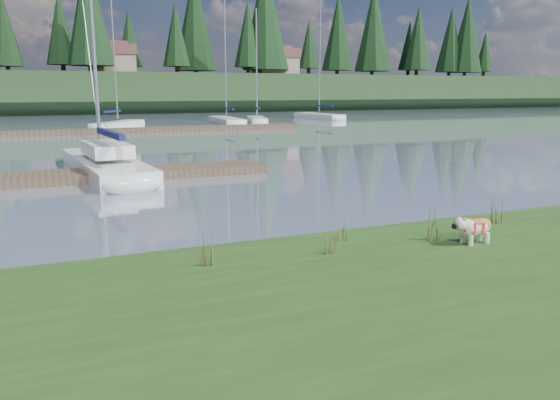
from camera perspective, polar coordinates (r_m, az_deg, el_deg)
name	(u,v)px	position (r m, az deg, el deg)	size (l,w,h in m)	color
ground	(97,134)	(40.74, -18.54, 6.59)	(200.00, 200.00, 0.00)	#8593AC
bank	(407,357)	(6.33, 13.16, -15.68)	(60.00, 9.00, 0.35)	#284B1A
ridge	(67,94)	(83.56, -21.33, 10.31)	(200.00, 20.00, 5.00)	#1B3118
bulldog	(475,226)	(10.26, 19.68, -2.58)	(0.83, 0.37, 0.50)	silver
sailboat_main	(101,160)	(21.77, -18.17, 3.98)	(2.68, 9.64, 13.62)	white
dock_near	(30,179)	(19.70, -24.69, 1.98)	(16.00, 2.00, 0.30)	#4C3D2C
dock_far	(126,131)	(40.95, -15.75, 6.98)	(26.00, 2.20, 0.30)	#4C3D2C
sailboat_bg_2	(122,124)	(46.00, -16.19, 7.63)	(5.36, 6.98, 11.22)	white
sailboat_bg_3	(225,120)	(50.68, -5.81, 8.32)	(2.46, 8.90, 12.82)	white
sailboat_bg_4	(256,119)	(51.21, -2.48, 8.41)	(3.12, 6.96, 10.23)	white
sailboat_bg_5	(315,116)	(59.28, 3.70, 8.80)	(2.47, 8.64, 12.11)	white
weed_0	(329,239)	(9.10, 5.19, -4.08)	(0.17, 0.14, 0.60)	#475B23
weed_1	(341,231)	(9.94, 6.43, -3.21)	(0.17, 0.14, 0.43)	#475B23
weed_2	(432,223)	(10.27, 15.57, -2.35)	(0.17, 0.14, 0.73)	#475B23
weed_3	(204,250)	(8.52, -7.91, -5.22)	(0.17, 0.14, 0.61)	#475B23
weed_4	(435,232)	(10.17, 15.86, -3.21)	(0.17, 0.14, 0.44)	#475B23
weed_5	(496,211)	(11.97, 21.64, -1.08)	(0.17, 0.14, 0.60)	#475B23
mud_lip	(261,256)	(9.98, -2.04, -5.83)	(60.00, 0.50, 0.14)	#33281C
conifer_4	(89,9)	(77.41, -19.36, 18.29)	(6.16, 6.16, 15.10)	#382619
conifer_5	(176,34)	(82.94, -10.83, 16.64)	(3.96, 3.96, 10.35)	#382619
conifer_6	(265,14)	(85.26, -1.57, 18.83)	(7.04, 7.04, 17.00)	#382619
conifer_7	(338,33)	(93.75, 6.06, 16.99)	(5.28, 5.28, 13.20)	#382619
conifer_8	(418,38)	(97.42, 14.21, 16.10)	(4.62, 4.62, 11.77)	#382619
conifer_9	(467,34)	(108.07, 18.96, 16.07)	(5.94, 5.94, 14.62)	#382619
house_1	(111,59)	(82.14, -17.22, 13.93)	(6.30, 5.30, 4.65)	gray
house_2	(275,61)	(86.34, -0.52, 14.28)	(6.30, 5.30, 4.65)	gray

